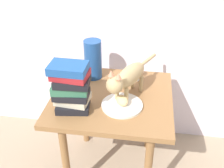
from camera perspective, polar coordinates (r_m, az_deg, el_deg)
ground_plane at (r=1.95m, az=-0.00°, el=-17.14°), size 6.00×6.00×0.00m
side_table at (r=1.60m, az=-0.00°, el=-5.21°), size 0.68×0.63×0.60m
plate at (r=1.46m, az=2.13°, el=-4.50°), size 0.22×0.22×0.01m
bread_roll at (r=1.44m, az=2.18°, el=-3.52°), size 0.10×0.10×0.05m
cat at (r=1.46m, az=3.29°, el=1.38°), size 0.25×0.44×0.23m
book_stack at (r=1.39m, az=-8.65°, el=-0.66°), size 0.20×0.16×0.27m
green_vase at (r=1.67m, az=-4.05°, el=5.20°), size 0.11×0.11×0.25m
candle_jar at (r=1.69m, az=4.77°, el=2.18°), size 0.07×0.07×0.08m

